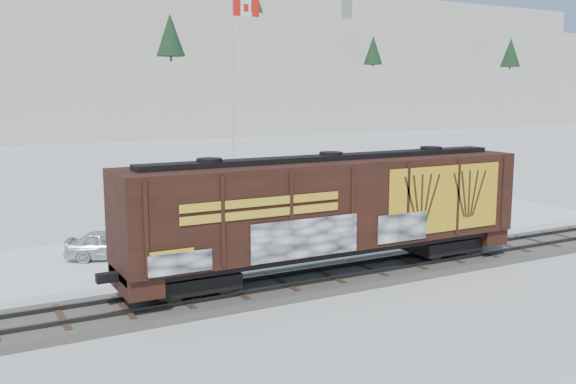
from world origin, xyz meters
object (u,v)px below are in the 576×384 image
car_dark (334,227)px  car_silver (111,244)px  car_white (292,220)px  flagpole (235,132)px  hopper_railcar (330,207)px

car_dark → car_silver: bearing=100.1°
car_white → car_dark: car_white is taller
flagpole → car_white: (-0.10, -7.50, -4.19)m
flagpole → car_white: flagpole is taller
car_white → car_silver: bearing=74.8°
car_silver → car_dark: bearing=-74.7°
flagpole → car_silver: flagpole is taller
car_dark → hopper_railcar: bearing=164.0°
car_silver → car_dark: (10.82, -1.55, -0.03)m
hopper_railcar → car_dark: (4.03, 5.93, -2.31)m
hopper_railcar → car_silver: 10.35m
hopper_railcar → car_white: 8.73m
flagpole → car_silver: 13.23m
car_silver → car_dark: size_ratio=0.90×
flagpole → hopper_railcar: bearing=-100.4°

